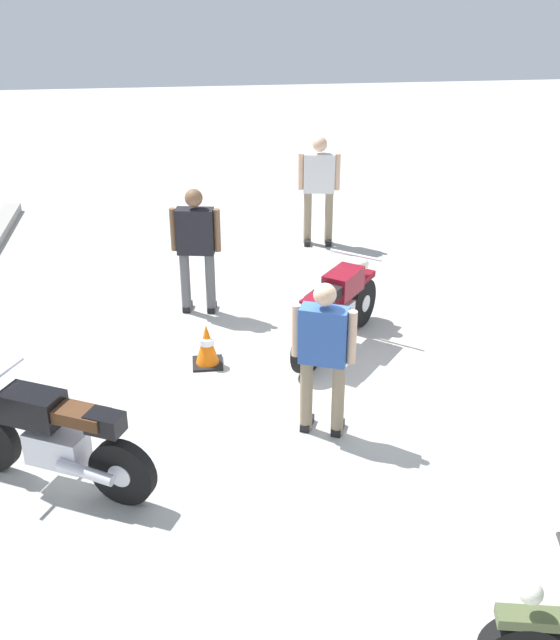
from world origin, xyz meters
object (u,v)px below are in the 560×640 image
motorcycle_black_cruiser (52,438)px  traffic_cone (207,345)px  motorcycle_maroon_cruiser (336,309)px  person_in_black_shirt (196,243)px  person_in_white_shirt (319,183)px  person_in_blue_shirt (323,351)px

motorcycle_black_cruiser → traffic_cone: motorcycle_black_cruiser is taller
motorcycle_maroon_cruiser → person_in_black_shirt: bearing=91.0°
motorcycle_maroon_cruiser → person_in_white_shirt: person_in_white_shirt is taller
motorcycle_black_cruiser → traffic_cone: (2.14, -1.46, -0.26)m
motorcycle_maroon_cruiser → traffic_cone: bearing=136.6°
motorcycle_black_cruiser → person_in_black_shirt: (3.62, -1.39, 0.48)m
motorcycle_maroon_cruiser → person_in_blue_shirt: bearing=-157.2°
motorcycle_maroon_cruiser → person_in_blue_shirt: (-1.82, 0.47, 0.44)m
person_in_black_shirt → person_in_white_shirt: 3.17m
motorcycle_black_cruiser → person_in_black_shirt: 3.91m
person_in_white_shirt → person_in_blue_shirt: (-5.49, 0.82, -0.08)m
person_in_blue_shirt → motorcycle_maroon_cruiser: bearing=7.3°
person_in_white_shirt → traffic_cone: bearing=-18.6°
motorcycle_maroon_cruiser → person_in_white_shirt: size_ratio=0.97×
motorcycle_maroon_cruiser → person_in_white_shirt: 3.72m
motorcycle_maroon_cruiser → person_in_white_shirt: bearing=31.6°
person_in_black_shirt → traffic_cone: (-1.49, -0.07, -0.74)m
motorcycle_black_cruiser → traffic_cone: 2.60m
traffic_cone → person_in_blue_shirt: bearing=-144.0°
motorcycle_maroon_cruiser → traffic_cone: size_ratio=3.28×
motorcycle_black_cruiser → person_in_black_shirt: size_ratio=1.11×
person_in_white_shirt → traffic_cone: (-3.93, 1.96, -0.78)m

